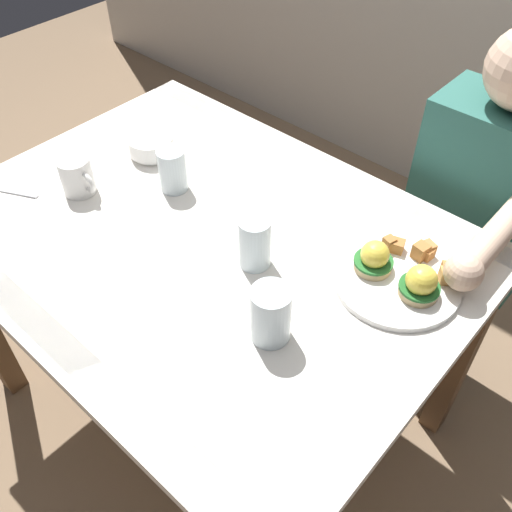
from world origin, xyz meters
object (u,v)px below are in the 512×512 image
object	(u,v)px
water_glass_far	(255,245)
dining_table	(206,266)
water_glass_extra	(271,317)
coffee_mug	(77,175)
water_glass_near	(173,172)
diner_person	(474,214)
fork	(6,191)
eggs_benedict_plate	(399,275)
fruit_bowl	(151,146)

from	to	relation	value
water_glass_far	dining_table	bearing A→B (deg)	-175.13
water_glass_extra	coffee_mug	bearing A→B (deg)	178.13
water_glass_near	diner_person	world-z (taller)	diner_person
dining_table	fork	distance (m)	0.54
eggs_benedict_plate	fruit_bowl	bearing A→B (deg)	-177.02
water_glass_near	diner_person	distance (m)	0.80
fruit_bowl	water_glass_far	world-z (taller)	water_glass_far
water_glass_far	diner_person	world-z (taller)	diner_person
coffee_mug	dining_table	bearing A→B (deg)	15.05
water_glass_near	diner_person	bearing A→B (deg)	42.20
water_glass_far	water_glass_extra	world-z (taller)	water_glass_extra
dining_table	water_glass_near	bearing A→B (deg)	157.32
fork	eggs_benedict_plate	bearing A→B (deg)	23.46
eggs_benedict_plate	fork	bearing A→B (deg)	-156.54
coffee_mug	water_glass_near	world-z (taller)	water_glass_near
fruit_bowl	fork	size ratio (longest dim) A/B	0.82
water_glass_extra	diner_person	xyz separation A→B (m)	(0.10, 0.71, -0.14)
fruit_bowl	coffee_mug	xyz separation A→B (m)	(-0.01, -0.22, 0.02)
fruit_bowl	water_glass_far	distance (m)	0.50
fruit_bowl	water_glass_extra	xyz separation A→B (m)	(0.63, -0.24, 0.02)
coffee_mug	water_glass_extra	xyz separation A→B (m)	(0.64, -0.02, 0.00)
diner_person	water_glass_near	bearing A→B (deg)	-137.80
coffee_mug	water_glass_extra	bearing A→B (deg)	-1.87
coffee_mug	water_glass_near	distance (m)	0.23
water_glass_far	water_glass_extra	xyz separation A→B (m)	(0.15, -0.13, -0.00)
fork	water_glass_extra	xyz separation A→B (m)	(0.78, 0.10, 0.05)
coffee_mug	water_glass_extra	size ratio (longest dim) A/B	0.90
fork	dining_table	bearing A→B (deg)	24.33
eggs_benedict_plate	water_glass_far	xyz separation A→B (m)	(-0.26, -0.16, 0.03)
fruit_bowl	fork	distance (m)	0.38
dining_table	water_glass_near	distance (m)	0.25
fruit_bowl	diner_person	size ratio (longest dim) A/B	0.11
water_glass_near	water_glass_far	bearing A→B (deg)	-10.63
water_glass_near	coffee_mug	bearing A→B (deg)	-134.73
fruit_bowl	water_glass_near	xyz separation A→B (m)	(0.15, -0.06, 0.02)
coffee_mug	diner_person	bearing A→B (deg)	42.91
dining_table	diner_person	size ratio (longest dim) A/B	1.05
fork	water_glass_extra	world-z (taller)	water_glass_extra
dining_table	fruit_bowl	distance (m)	0.38
diner_person	water_glass_far	bearing A→B (deg)	-113.37
water_glass_near	water_glass_extra	bearing A→B (deg)	-21.28
dining_table	water_glass_extra	distance (m)	0.36
diner_person	coffee_mug	bearing A→B (deg)	-137.09
eggs_benedict_plate	diner_person	distance (m)	0.44
eggs_benedict_plate	diner_person	bearing A→B (deg)	91.35
coffee_mug	water_glass_far	world-z (taller)	water_glass_far
eggs_benedict_plate	coffee_mug	distance (m)	0.80
fruit_bowl	water_glass_near	bearing A→B (deg)	-20.75
dining_table	fruit_bowl	bearing A→B (deg)	158.21
fruit_bowl	diner_person	distance (m)	0.88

